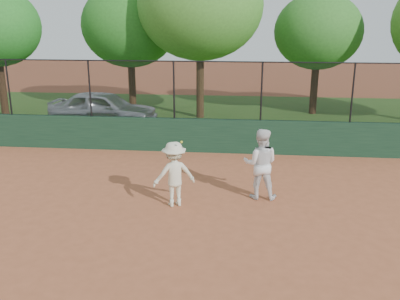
# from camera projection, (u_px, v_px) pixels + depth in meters

# --- Properties ---
(ground) EXTENTS (80.00, 80.00, 0.00)m
(ground) POSITION_uv_depth(u_px,v_px,m) (155.00, 226.00, 10.21)
(ground) COLOR #AB5937
(ground) RESTS_ON ground
(back_wall) EXTENTS (26.00, 0.20, 1.20)m
(back_wall) POSITION_uv_depth(u_px,v_px,m) (189.00, 135.00, 15.76)
(back_wall) COLOR #1B3C26
(back_wall) RESTS_ON ground
(grass_strip) EXTENTS (36.00, 12.00, 0.01)m
(grass_strip) POSITION_uv_depth(u_px,v_px,m) (204.00, 116.00, 21.65)
(grass_strip) COLOR #295219
(grass_strip) RESTS_ON ground
(parked_car) EXTENTS (4.74, 2.09, 1.59)m
(parked_car) POSITION_uv_depth(u_px,v_px,m) (103.00, 109.00, 19.29)
(parked_car) COLOR silver
(parked_car) RESTS_ON ground
(player_second) EXTENTS (0.95, 0.76, 1.88)m
(player_second) POSITION_uv_depth(u_px,v_px,m) (260.00, 164.00, 11.59)
(player_second) COLOR white
(player_second) RESTS_ON ground
(player_main) EXTENTS (1.23, 0.99, 1.78)m
(player_main) POSITION_uv_depth(u_px,v_px,m) (174.00, 174.00, 11.14)
(player_main) COLOR beige
(player_main) RESTS_ON ground
(fence_assembly) EXTENTS (26.00, 0.06, 2.00)m
(fence_assembly) POSITION_uv_depth(u_px,v_px,m) (187.00, 89.00, 15.30)
(fence_assembly) COLOR black
(fence_assembly) RESTS_ON back_wall
(tree_1) EXTENTS (4.74, 4.31, 6.28)m
(tree_1) POSITION_uv_depth(u_px,v_px,m) (130.00, 26.00, 21.88)
(tree_1) COLOR #462C18
(tree_1) RESTS_ON ground
(tree_2) EXTENTS (5.67, 5.16, 7.57)m
(tree_2) POSITION_uv_depth(u_px,v_px,m) (200.00, 6.00, 19.95)
(tree_2) COLOR #4A321A
(tree_2) RESTS_ON ground
(tree_3) EXTENTS (4.16, 3.78, 5.77)m
(tree_3) POSITION_uv_depth(u_px,v_px,m) (318.00, 32.00, 21.12)
(tree_3) COLOR #402715
(tree_3) RESTS_ON ground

